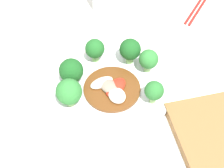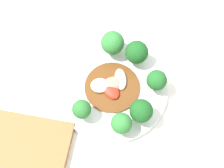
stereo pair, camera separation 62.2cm
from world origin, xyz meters
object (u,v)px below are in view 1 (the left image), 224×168
at_px(broccoli_north, 95,49).
at_px(stirfry_center, 112,89).
at_px(broccoli_east, 149,60).
at_px(broccoli_west, 69,92).
at_px(plate, 112,92).
at_px(broccoli_southeast, 154,91).
at_px(broccoli_northeast, 130,50).
at_px(broccoli_northwest, 71,71).
at_px(chopsticks, 202,2).

height_order(broccoli_north, stirfry_center, broccoli_north).
relative_size(broccoli_east, broccoli_west, 0.87).
xyz_separation_m(plate, broccoli_southeast, (0.06, -0.07, 0.04)).
distance_m(broccoli_east, broccoli_west, 0.20).
distance_m(broccoli_northeast, stirfry_center, 0.10).
height_order(broccoli_north, broccoli_northeast, broccoli_northeast).
distance_m(broccoli_east, broccoli_northwest, 0.18).
bearing_deg(broccoli_northeast, broccoli_north, 148.99).
xyz_separation_m(broccoli_southeast, broccoli_northwest, (-0.13, 0.13, 0.00)).
bearing_deg(broccoli_north, chopsticks, 11.31).
distance_m(stirfry_center, chopsticks, 0.43).
distance_m(plate, broccoli_northeast, 0.11).
bearing_deg(broccoli_northeast, broccoli_northwest, 177.71).
bearing_deg(broccoli_north, broccoli_northeast, -31.01).
distance_m(plate, broccoli_east, 0.11).
distance_m(broccoli_east, broccoli_southeast, 0.09).
relative_size(plate, broccoli_west, 3.73).
height_order(broccoli_west, broccoli_northwest, broccoli_west).
relative_size(broccoli_west, broccoli_northwest, 1.06).
distance_m(broccoli_northeast, chopsticks, 0.34).
xyz_separation_m(stirfry_center, chopsticks, (0.39, 0.18, -0.02)).
relative_size(broccoli_north, stirfry_center, 0.49).
xyz_separation_m(broccoli_southeast, chopsticks, (0.33, 0.24, -0.05)).
relative_size(plate, broccoli_northwest, 3.94).
distance_m(broccoli_north, broccoli_northwest, 0.08).
distance_m(broccoli_southeast, broccoli_northeast, 0.13).
bearing_deg(broccoli_southeast, stirfry_center, 134.05).
height_order(broccoli_northeast, stirfry_center, broccoli_northeast).
xyz_separation_m(plate, broccoli_east, (0.10, 0.01, 0.04)).
distance_m(broccoli_northeast, broccoli_northwest, 0.15).
relative_size(broccoli_north, broccoli_west, 0.89).
height_order(plate, stirfry_center, stirfry_center).
relative_size(broccoli_southeast, stirfry_center, 0.46).
height_order(broccoli_northeast, chopsticks, broccoli_northeast).
relative_size(broccoli_east, stirfry_center, 0.48).
relative_size(plate, broccoli_north, 4.17).
bearing_deg(broccoli_northwest, broccoli_southeast, -44.87).
height_order(broccoli_southeast, broccoli_northwest, broccoli_northwest).
bearing_deg(plate, broccoli_north, 86.23).
height_order(plate, broccoli_north, broccoli_north).
bearing_deg(stirfry_center, broccoli_north, 85.44).
bearing_deg(broccoli_west, plate, -4.78).
bearing_deg(broccoli_southeast, chopsticks, 36.73).
bearing_deg(broccoli_northeast, chopsticks, 20.79).
bearing_deg(plate, broccoli_southeast, -47.58).
distance_m(broccoli_southeast, stirfry_center, 0.10).
xyz_separation_m(broccoli_north, broccoli_east, (0.09, -0.09, -0.00)).
bearing_deg(broccoli_east, broccoli_west, -178.68).
distance_m(broccoli_north, chopsticks, 0.39).
xyz_separation_m(broccoli_southeast, broccoli_west, (-0.16, 0.08, 0.00)).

